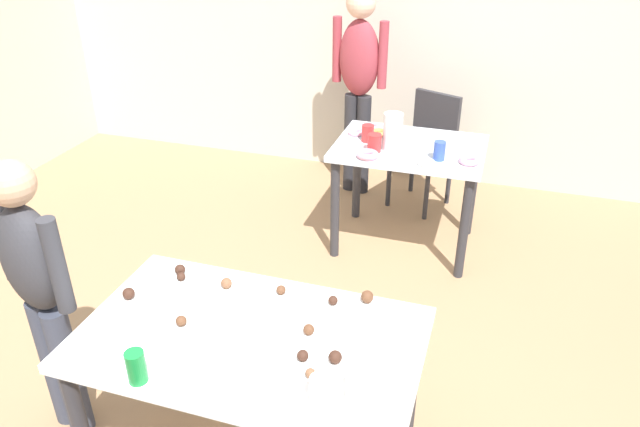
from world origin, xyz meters
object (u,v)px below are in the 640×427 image
(chair_far_table, at_px, (427,143))
(soda_can, at_px, (136,367))
(person_girl_near, at_px, (39,284))
(dining_table_far, at_px, (409,162))
(pitcher_far, at_px, (393,132))
(dining_table_near, at_px, (250,354))
(person_adult_far, at_px, (359,75))
(mixing_bowl, at_px, (370,389))

(chair_far_table, bearing_deg, soda_can, -99.85)
(chair_far_table, height_order, person_girl_near, person_girl_near)
(dining_table_far, height_order, pitcher_far, pitcher_far)
(dining_table_far, xyz_separation_m, person_girl_near, (-1.17, -2.07, 0.17))
(pitcher_far, bearing_deg, dining_table_far, 47.11)
(dining_table_near, height_order, soda_can, soda_can)
(chair_far_table, relative_size, soda_can, 7.13)
(dining_table_near, relative_size, pitcher_far, 5.39)
(pitcher_far, bearing_deg, chair_far_table, 81.03)
(person_adult_far, distance_m, pitcher_far, 0.95)
(person_girl_near, bearing_deg, mixing_bowl, -5.91)
(dining_table_near, distance_m, mixing_bowl, 0.55)
(person_girl_near, bearing_deg, person_adult_far, 77.29)
(chair_far_table, xyz_separation_m, soda_can, (-0.54, -3.08, 0.31))
(person_adult_far, xyz_separation_m, soda_can, (0.03, -3.12, -0.16))
(dining_table_near, distance_m, soda_can, 0.45)
(dining_table_far, distance_m, chair_far_table, 0.71)
(person_adult_far, bearing_deg, soda_can, -89.41)
(person_adult_far, relative_size, pitcher_far, 6.71)
(dining_table_near, distance_m, pitcher_far, 1.96)
(chair_far_table, bearing_deg, mixing_bowl, -85.44)
(person_adult_far, bearing_deg, dining_table_far, -53.69)
(dining_table_near, relative_size, soda_can, 10.59)
(dining_table_far, xyz_separation_m, soda_can, (-0.51, -2.38, 0.18))
(chair_far_table, bearing_deg, person_adult_far, 176.71)
(person_girl_near, distance_m, soda_can, 0.73)
(dining_table_far, xyz_separation_m, pitcher_far, (-0.10, -0.11, 0.24))
(person_girl_near, height_order, soda_can, person_girl_near)
(dining_table_far, bearing_deg, person_adult_far, 126.31)
(person_girl_near, distance_m, person_adult_far, 2.88)
(soda_can, height_order, pitcher_far, pitcher_far)
(dining_table_far, relative_size, chair_far_table, 1.10)
(mixing_bowl, bearing_deg, soda_can, -167.98)
(person_adult_far, height_order, pitcher_far, person_adult_far)
(person_adult_far, distance_m, mixing_bowl, 3.06)
(person_adult_far, distance_m, soda_can, 3.12)
(chair_far_table, distance_m, pitcher_far, 0.90)
(chair_far_table, bearing_deg, dining_table_far, -92.29)
(dining_table_far, relative_size, person_girl_near, 0.71)
(dining_table_far, height_order, person_girl_near, person_girl_near)
(dining_table_near, distance_m, dining_table_far, 2.06)
(dining_table_near, relative_size, person_girl_near, 0.96)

